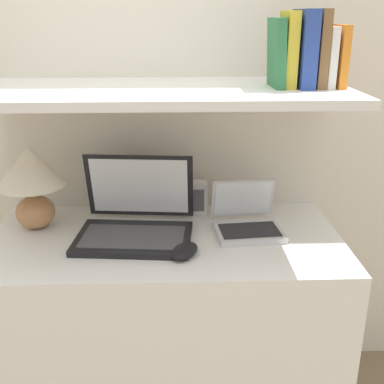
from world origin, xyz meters
TOP-DOWN VIEW (x-y plane):
  - wall_back at (0.00, 0.64)m, footprint 6.00×0.05m
  - desk at (0.00, 0.29)m, footprint 1.17×0.58m
  - back_riser at (0.00, 0.60)m, footprint 1.17×0.04m
  - shelf at (0.00, 0.36)m, footprint 1.17×0.52m
  - table_lamp at (-0.45, 0.39)m, footprint 0.23×0.23m
  - laptop_large at (-0.10, 0.31)m, footprint 0.40×0.34m
  - laptop_small at (0.28, 0.33)m, footprint 0.24×0.23m
  - computer_mouse at (0.06, 0.16)m, footprint 0.12×0.14m
  - router_box at (0.09, 0.50)m, footprint 0.13×0.06m
  - book_orange at (0.54, 0.36)m, footprint 0.02×0.15m
  - book_white at (0.51, 0.36)m, footprint 0.02×0.14m
  - book_brown at (0.48, 0.36)m, footprint 0.03×0.15m
  - book_blue at (0.44, 0.36)m, footprint 0.04×0.18m
  - book_yellow at (0.39, 0.36)m, footprint 0.03×0.14m
  - book_green at (0.35, 0.36)m, footprint 0.04×0.16m

SIDE VIEW (x-z plane):
  - desk at x=0.00m, z-range 0.00..0.75m
  - back_riser at x=0.00m, z-range 0.00..1.20m
  - computer_mouse at x=0.06m, z-range 0.75..0.78m
  - laptop_small at x=0.28m, z-range 0.70..0.87m
  - laptop_large at x=-0.10m, z-range 0.68..0.93m
  - router_box at x=0.09m, z-range 0.75..0.87m
  - table_lamp at x=-0.45m, z-range 0.79..1.08m
  - wall_back at x=0.00m, z-range 0.00..2.40m
  - shelf at x=0.00m, z-range 1.20..1.23m
  - book_white at x=0.51m, z-range 1.23..1.41m
  - book_orange at x=0.54m, z-range 1.23..1.42m
  - book_green at x=0.35m, z-range 1.23..1.44m
  - book_yellow at x=0.39m, z-range 1.23..1.46m
  - book_blue at x=0.44m, z-range 1.23..1.46m
  - book_brown at x=0.48m, z-range 1.23..1.46m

